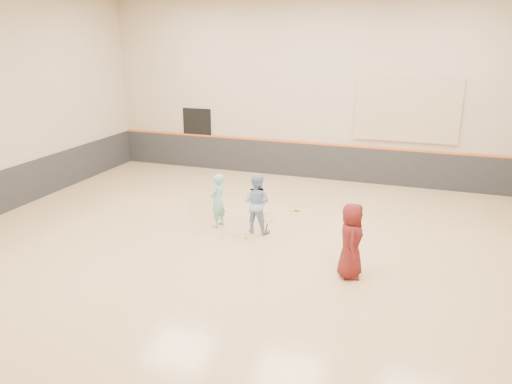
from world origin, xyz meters
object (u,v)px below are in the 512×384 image
(instructor, at_px, (257,203))
(young_man, at_px, (351,241))
(spare_racket, at_px, (292,208))
(girl, at_px, (218,200))

(instructor, height_order, young_man, young_man)
(instructor, relative_size, spare_racket, 2.46)
(instructor, bearing_deg, young_man, 152.84)
(young_man, relative_size, spare_racket, 2.55)
(instructor, bearing_deg, girl, 4.95)
(girl, relative_size, young_man, 0.89)
(girl, xyz_separation_m, instructor, (1.06, -0.01, 0.06))
(instructor, height_order, spare_racket, instructor)
(spare_racket, bearing_deg, instructor, -102.95)
(young_man, bearing_deg, girl, 54.41)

